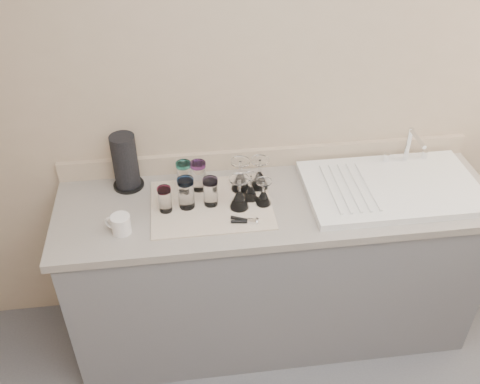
{
  "coord_description": "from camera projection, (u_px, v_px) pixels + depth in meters",
  "views": [
    {
      "loc": [
        -0.43,
        -0.72,
        2.43
      ],
      "look_at": [
        -0.18,
        1.15,
        1.0
      ],
      "focal_mm": 40.0,
      "sensor_mm": 36.0,
      "label": 1
    }
  ],
  "objects": [
    {
      "name": "tumbler_blue",
      "position": [
        186.0,
        193.0,
        2.39
      ],
      "size": [
        0.08,
        0.08,
        0.15
      ],
      "color": "white",
      "rests_on": "dish_towel"
    },
    {
      "name": "goblet_back_left",
      "position": [
        240.0,
        179.0,
        2.51
      ],
      "size": [
        0.09,
        0.09,
        0.16
      ],
      "color": "white",
      "rests_on": "dish_towel"
    },
    {
      "name": "dish_towel",
      "position": [
        211.0,
        205.0,
        2.46
      ],
      "size": [
        0.55,
        0.42,
        0.01
      ],
      "primitive_type": "cube",
      "color": "silver",
      "rests_on": "counter_unit"
    },
    {
      "name": "goblet_front_right",
      "position": [
        263.0,
        196.0,
        2.43
      ],
      "size": [
        0.07,
        0.07,
        0.13
      ],
      "color": "white",
      "rests_on": "dish_towel"
    },
    {
      "name": "white_mug",
      "position": [
        120.0,
        224.0,
        2.29
      ],
      "size": [
        0.13,
        0.11,
        0.09
      ],
      "color": "silver",
      "rests_on": "counter_unit"
    },
    {
      "name": "sink_unit",
      "position": [
        392.0,
        187.0,
        2.54
      ],
      "size": [
        0.82,
        0.5,
        0.22
      ],
      "color": "white",
      "rests_on": "counter_unit"
    },
    {
      "name": "tumbler_purple",
      "position": [
        198.0,
        176.0,
        2.5
      ],
      "size": [
        0.07,
        0.07,
        0.15
      ],
      "color": "white",
      "rests_on": "dish_towel"
    },
    {
      "name": "tumbler_lavender",
      "position": [
        211.0,
        192.0,
        2.41
      ],
      "size": [
        0.07,
        0.07,
        0.14
      ],
      "color": "white",
      "rests_on": "dish_towel"
    },
    {
      "name": "goblet_back_right",
      "position": [
        259.0,
        178.0,
        2.53
      ],
      "size": [
        0.09,
        0.09,
        0.15
      ],
      "color": "white",
      "rests_on": "dish_towel"
    },
    {
      "name": "counter_unit",
      "position": [
        274.0,
        268.0,
        2.76
      ],
      "size": [
        2.06,
        0.62,
        0.9
      ],
      "color": "slate",
      "rests_on": "ground"
    },
    {
      "name": "tumbler_magenta",
      "position": [
        165.0,
        199.0,
        2.38
      ],
      "size": [
        0.06,
        0.06,
        0.12
      ],
      "color": "white",
      "rests_on": "dish_towel"
    },
    {
      "name": "goblet_front_left",
      "position": [
        239.0,
        197.0,
        2.4
      ],
      "size": [
        0.09,
        0.09,
        0.16
      ],
      "color": "white",
      "rests_on": "dish_towel"
    },
    {
      "name": "room_envelope",
      "position": [
        394.0,
        300.0,
        1.15
      ],
      "size": [
        3.54,
        3.5,
        2.52
      ],
      "color": "#525357",
      "rests_on": "ground"
    },
    {
      "name": "paper_towel_roll",
      "position": [
        125.0,
        162.0,
        2.5
      ],
      "size": [
        0.15,
        0.15,
        0.28
      ],
      "color": "black",
      "rests_on": "counter_unit"
    },
    {
      "name": "tumbler_cyan",
      "position": [
        184.0,
        175.0,
        2.51
      ],
      "size": [
        0.07,
        0.07,
        0.14
      ],
      "color": "white",
      "rests_on": "dish_towel"
    },
    {
      "name": "goblet_extra",
      "position": [
        251.0,
        191.0,
        2.46
      ],
      "size": [
        0.07,
        0.07,
        0.13
      ],
      "color": "white",
      "rests_on": "dish_towel"
    },
    {
      "name": "can_opener",
      "position": [
        245.0,
        221.0,
        2.35
      ],
      "size": [
        0.12,
        0.07,
        0.02
      ],
      "color": "silver",
      "rests_on": "dish_towel"
    }
  ]
}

